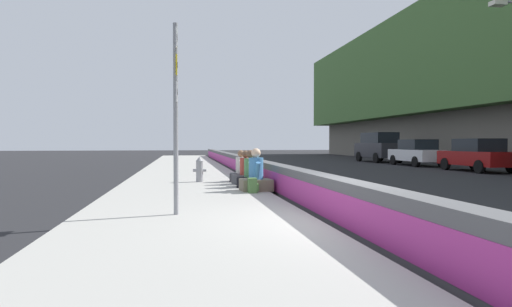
{
  "coord_description": "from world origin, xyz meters",
  "views": [
    {
      "loc": [
        -7.13,
        2.83,
        1.5
      ],
      "look_at": [
        8.73,
        0.16,
        1.1
      ],
      "focal_mm": 30.77,
      "sensor_mm": 36.0,
      "label": 1
    }
  ],
  "objects_px": {
    "seated_person_middle": "(250,175)",
    "parked_car_third": "(477,155)",
    "parked_car_midline": "(379,147)",
    "parked_car_fourth": "(417,152)",
    "seated_person_rear": "(246,173)",
    "seated_person_foreground": "(256,177)",
    "backpack": "(253,186)",
    "route_sign_post": "(176,104)",
    "seated_person_far": "(241,172)",
    "fire_hydrant": "(200,169)"
  },
  "relations": [
    {
      "from": "seated_person_middle",
      "to": "parked_car_third",
      "type": "bearing_deg",
      "value": -61.1
    },
    {
      "from": "seated_person_middle",
      "to": "parked_car_midline",
      "type": "height_order",
      "value": "parked_car_midline"
    },
    {
      "from": "seated_person_middle",
      "to": "parked_car_fourth",
      "type": "xyz_separation_m",
      "value": [
        12.92,
        -12.92,
        0.37
      ]
    },
    {
      "from": "seated_person_middle",
      "to": "parked_car_third",
      "type": "distance_m",
      "value": 14.89
    },
    {
      "from": "seated_person_rear",
      "to": "parked_car_third",
      "type": "height_order",
      "value": "parked_car_third"
    },
    {
      "from": "parked_car_third",
      "to": "seated_person_foreground",
      "type": "bearing_deg",
      "value": 122.36
    },
    {
      "from": "backpack",
      "to": "parked_car_midline",
      "type": "bearing_deg",
      "value": -33.11
    },
    {
      "from": "seated_person_rear",
      "to": "backpack",
      "type": "distance_m",
      "value": 2.54
    },
    {
      "from": "route_sign_post",
      "to": "seated_person_far",
      "type": "bearing_deg",
      "value": -17.47
    },
    {
      "from": "backpack",
      "to": "parked_car_midline",
      "type": "xyz_separation_m",
      "value": [
        20.08,
        -13.1,
        0.85
      ]
    },
    {
      "from": "parked_car_fourth",
      "to": "seated_person_foreground",
      "type": "bearing_deg",
      "value": 137.27
    },
    {
      "from": "fire_hydrant",
      "to": "parked_car_third",
      "type": "bearing_deg",
      "value": -70.29
    },
    {
      "from": "fire_hydrant",
      "to": "backpack",
      "type": "distance_m",
      "value": 3.81
    },
    {
      "from": "route_sign_post",
      "to": "seated_person_rear",
      "type": "bearing_deg",
      "value": -20.31
    },
    {
      "from": "seated_person_middle",
      "to": "backpack",
      "type": "distance_m",
      "value": 1.59
    },
    {
      "from": "seated_person_foreground",
      "to": "parked_car_midline",
      "type": "xyz_separation_m",
      "value": [
        19.58,
        -12.92,
        0.67
      ]
    },
    {
      "from": "backpack",
      "to": "route_sign_post",
      "type": "bearing_deg",
      "value": 149.07
    },
    {
      "from": "route_sign_post",
      "to": "seated_person_foreground",
      "type": "bearing_deg",
      "value": -29.55
    },
    {
      "from": "seated_person_far",
      "to": "parked_car_third",
      "type": "distance_m",
      "value": 14.1
    },
    {
      "from": "fire_hydrant",
      "to": "seated_person_foreground",
      "type": "bearing_deg",
      "value": -154.36
    },
    {
      "from": "seated_person_far",
      "to": "fire_hydrant",
      "type": "bearing_deg",
      "value": 86.52
    },
    {
      "from": "route_sign_post",
      "to": "seated_person_middle",
      "type": "relative_size",
      "value": 3.18
    },
    {
      "from": "route_sign_post",
      "to": "seated_person_rear",
      "type": "relative_size",
      "value": 3.26
    },
    {
      "from": "seated_person_rear",
      "to": "seated_person_middle",
      "type": "bearing_deg",
      "value": -179.53
    },
    {
      "from": "seated_person_far",
      "to": "backpack",
      "type": "bearing_deg",
      "value": 177.51
    },
    {
      "from": "seated_person_foreground",
      "to": "parked_car_fourth",
      "type": "height_order",
      "value": "parked_car_fourth"
    },
    {
      "from": "seated_person_foreground",
      "to": "seated_person_far",
      "type": "relative_size",
      "value": 1.09
    },
    {
      "from": "seated_person_rear",
      "to": "parked_car_third",
      "type": "bearing_deg",
      "value": -64.44
    },
    {
      "from": "route_sign_post",
      "to": "seated_person_rear",
      "type": "distance_m",
      "value": 6.48
    },
    {
      "from": "parked_car_third",
      "to": "parked_car_midline",
      "type": "xyz_separation_m",
      "value": [
        11.32,
        0.12,
        0.32
      ]
    },
    {
      "from": "seated_person_foreground",
      "to": "seated_person_middle",
      "type": "xyz_separation_m",
      "value": [
        1.07,
        -0.0,
        -0.02
      ]
    },
    {
      "from": "fire_hydrant",
      "to": "route_sign_post",
      "type": "bearing_deg",
      "value": 174.19
    },
    {
      "from": "seated_person_foreground",
      "to": "backpack",
      "type": "bearing_deg",
      "value": 160.44
    },
    {
      "from": "seated_person_middle",
      "to": "parked_car_fourth",
      "type": "distance_m",
      "value": 18.28
    },
    {
      "from": "seated_person_middle",
      "to": "fire_hydrant",
      "type": "bearing_deg",
      "value": 36.4
    },
    {
      "from": "seated_person_rear",
      "to": "parked_car_fourth",
      "type": "distance_m",
      "value": 17.62
    },
    {
      "from": "route_sign_post",
      "to": "seated_person_middle",
      "type": "distance_m",
      "value": 5.63
    },
    {
      "from": "fire_hydrant",
      "to": "seated_person_foreground",
      "type": "distance_m",
      "value": 3.4
    },
    {
      "from": "fire_hydrant",
      "to": "seated_person_foreground",
      "type": "xyz_separation_m",
      "value": [
        -3.06,
        -1.47,
        -0.07
      ]
    },
    {
      "from": "parked_car_third",
      "to": "parked_car_fourth",
      "type": "bearing_deg",
      "value": 1.13
    },
    {
      "from": "fire_hydrant",
      "to": "seated_person_far",
      "type": "height_order",
      "value": "seated_person_far"
    },
    {
      "from": "backpack",
      "to": "seated_person_foreground",
      "type": "bearing_deg",
      "value": -19.56
    },
    {
      "from": "seated_person_middle",
      "to": "parked_car_fourth",
      "type": "height_order",
      "value": "parked_car_fourth"
    },
    {
      "from": "seated_person_middle",
      "to": "parked_car_fourth",
      "type": "relative_size",
      "value": 0.25
    },
    {
      "from": "seated_person_middle",
      "to": "seated_person_rear",
      "type": "bearing_deg",
      "value": 0.47
    },
    {
      "from": "route_sign_post",
      "to": "parked_car_third",
      "type": "bearing_deg",
      "value": -51.51
    },
    {
      "from": "parked_car_fourth",
      "to": "parked_car_midline",
      "type": "relative_size",
      "value": 0.93
    },
    {
      "from": "parked_car_third",
      "to": "parked_car_fourth",
      "type": "xyz_separation_m",
      "value": [
        5.73,
        0.11,
        0.0
      ]
    },
    {
      "from": "seated_person_middle",
      "to": "seated_person_far",
      "type": "relative_size",
      "value": 1.03
    },
    {
      "from": "parked_car_fourth",
      "to": "seated_person_rear",
      "type": "bearing_deg",
      "value": 132.79
    }
  ]
}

